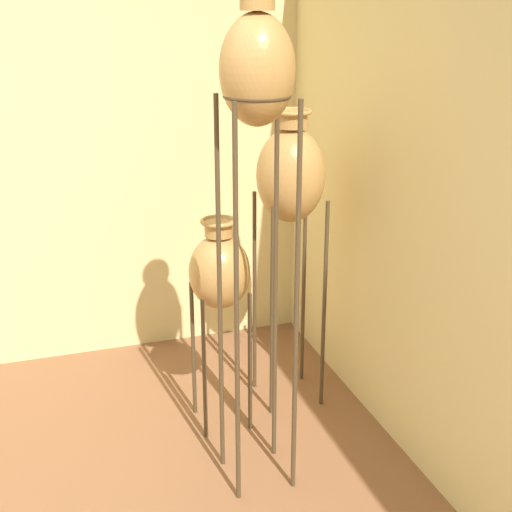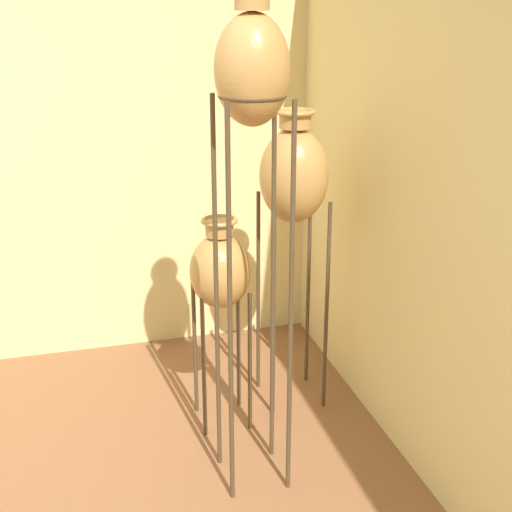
# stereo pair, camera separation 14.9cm
# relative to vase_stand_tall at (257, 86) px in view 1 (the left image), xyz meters

# --- Properties ---
(vase_stand_tall) EXTENTS (0.28, 0.28, 2.04)m
(vase_stand_tall) POSITION_rel_vase_stand_tall_xyz_m (0.00, 0.00, 0.00)
(vase_stand_tall) COLOR #473823
(vase_stand_tall) RESTS_ON ground_plane
(vase_stand_medium) EXTENTS (0.33, 0.33, 1.51)m
(vase_stand_medium) POSITION_rel_vase_stand_tall_xyz_m (0.36, 0.59, -0.51)
(vase_stand_medium) COLOR #473823
(vase_stand_medium) RESTS_ON ground_plane
(vase_stand_short) EXTENTS (0.29, 0.29, 1.05)m
(vase_stand_short) POSITION_rel_vase_stand_tall_xyz_m (-0.03, 0.47, -0.90)
(vase_stand_short) COLOR #473823
(vase_stand_short) RESTS_ON ground_plane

